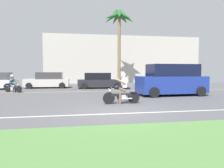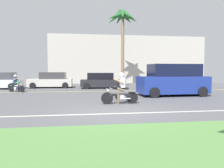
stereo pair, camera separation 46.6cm
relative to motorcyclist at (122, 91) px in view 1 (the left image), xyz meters
name	(u,v)px [view 1 (the left image)]	position (x,y,z in m)	size (l,w,h in m)	color
ground	(106,102)	(-0.64, 1.00, -0.68)	(56.00, 30.00, 0.04)	#545459
grass_median	(155,148)	(-0.64, -6.10, -0.63)	(56.00, 3.80, 0.06)	#548442
lane_line_near	(119,114)	(-0.64, -2.36, -0.65)	(50.40, 0.12, 0.01)	silver
lane_line_far	(96,91)	(-0.64, 6.57, -0.65)	(50.40, 0.12, 0.01)	yellow
motorcyclist	(122,91)	(0.00, 0.00, 0.00)	(1.86, 0.61, 1.56)	black
suv_nearby	(172,80)	(4.08, 2.99, 0.34)	(4.68, 2.22, 2.07)	navy
parked_car_1	(48,81)	(-4.81, 10.79, 0.04)	(4.12, 2.08, 1.49)	beige
parked_car_2	(99,81)	(-0.01, 9.56, 0.02)	(4.21, 2.09, 1.44)	#232328
palm_tree_1	(119,21)	(2.52, 12.65, 6.37)	(3.72, 3.69, 8.29)	#846B4C
motorcyclist_distant	(13,85)	(-6.91, 6.87, -0.09)	(1.42, 0.90, 1.35)	black
building_far	(122,60)	(4.34, 19.00, 2.47)	(20.89, 4.00, 6.25)	#BCB7AD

